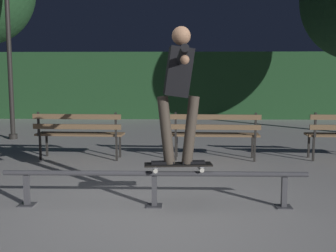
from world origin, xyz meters
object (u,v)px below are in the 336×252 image
Objects in this scene: park_bench_right_center at (215,131)px; lamp_post_left at (8,35)px; skateboard at (178,165)px; grind_rail at (154,180)px; park_bench_left_center at (79,130)px; skateboarder at (179,84)px.

lamp_post_left is at bearing 152.84° from park_bench_right_center.
grind_rail is at bearing -180.00° from skateboard.
grind_rail is 6.67m from lamp_post_left.
park_bench_right_center is (0.66, 2.67, 0.04)m from skateboard.
park_bench_left_center is 2.47m from park_bench_right_center.
skateboarder is (0.00, 0.00, 0.94)m from skateboard.
grind_rail is 2.19× the size of park_bench_left_center.
park_bench_right_center is at bearing 76.20° from skateboarder.
skateboard is at bearing -174.66° from skateboarder.
lamp_post_left is (-4.68, 2.40, 1.94)m from park_bench_right_center.
skateboarder is at bearing 0.06° from grind_rail.
park_bench_left_center is 0.41× the size of lamp_post_left.
park_bench_left_center is at bearing 119.81° from grind_rail.
park_bench_left_center and park_bench_right_center have the same top height.
grind_rail is 3.09m from park_bench_left_center.
skateboarder is 0.96× the size of park_bench_left_center.
skateboarder reaches higher than skateboard.
lamp_post_left is at bearing 132.67° from park_bench_left_center.
park_bench_right_center is at bearing 0.00° from park_bench_left_center.
grind_rail is at bearing -60.19° from park_bench_left_center.
grind_rail is at bearing -53.57° from lamp_post_left.
skateboard is 6.77m from lamp_post_left.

